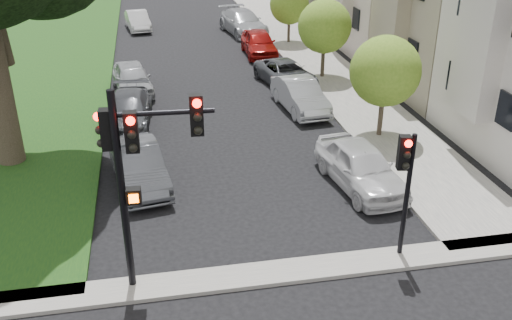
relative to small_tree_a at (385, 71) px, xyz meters
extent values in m
cube|color=#163B14|center=(-15.20, 13.73, -2.76)|extent=(8.00, 44.00, 0.12)
cube|color=slate|center=(0.55, 13.73, -2.76)|extent=(3.50, 44.00, 0.12)
cube|color=slate|center=(-6.20, -8.27, -2.76)|extent=(60.00, 1.00, 0.12)
cube|color=#B8AF9F|center=(2.45, -2.27, 1.68)|extent=(0.70, 2.20, 5.50)
cube|color=black|center=(2.75, -2.27, 2.68)|extent=(0.08, 3.60, 6.00)
cube|color=gray|center=(2.45, 5.23, 1.68)|extent=(0.70, 2.20, 5.50)
cylinder|color=#2D2515|center=(0.00, 0.00, -1.81)|extent=(0.20, 0.20, 2.02)
sphere|color=#54841F|center=(0.00, 0.00, 0.01)|extent=(2.82, 2.82, 2.82)
cylinder|color=#2D2515|center=(0.00, 8.13, -1.82)|extent=(0.20, 0.20, 2.00)
sphere|color=#54841F|center=(0.00, 8.13, -0.01)|extent=(2.80, 2.80, 2.80)
cylinder|color=#2D2515|center=(0.00, 15.77, -1.91)|extent=(0.18, 0.18, 1.80)
sphere|color=#54841F|center=(0.00, 15.77, -0.29)|extent=(2.53, 2.53, 2.53)
cylinder|color=black|center=(-10.00, -8.07, -0.12)|extent=(0.20, 0.20, 5.39)
cylinder|color=black|center=(-8.86, -8.07, 1.95)|extent=(2.28, 0.25, 0.12)
cube|color=black|center=(-9.64, -8.07, 1.54)|extent=(0.33, 0.29, 0.99)
cube|color=black|center=(-8.13, -8.07, 1.85)|extent=(0.33, 0.29, 0.99)
cube|color=black|center=(-10.21, -7.82, 1.54)|extent=(0.29, 0.33, 0.99)
sphere|color=#FF0C05|center=(-9.64, -8.23, 1.87)|extent=(0.21, 0.21, 0.21)
sphere|color=black|center=(-9.64, -8.23, 1.21)|extent=(0.21, 0.21, 0.21)
cube|color=black|center=(-9.74, -8.07, -0.12)|extent=(0.38, 0.28, 0.39)
cube|color=#FF5905|center=(-9.74, -8.22, -0.12)|extent=(0.23, 0.03, 0.23)
cylinder|color=black|center=(-2.62, -8.07, -0.95)|extent=(0.16, 0.16, 3.73)
cube|color=black|center=(-2.86, -8.07, 0.42)|extent=(0.34, 0.31, 0.93)
sphere|color=#FF0C05|center=(-2.86, -8.22, 0.74)|extent=(0.20, 0.20, 0.20)
imported|color=silver|center=(-2.30, -3.93, -2.05)|extent=(2.36, 4.71, 1.54)
imported|color=#999BA0|center=(-2.42, 3.66, -2.10)|extent=(1.95, 4.49, 1.44)
imported|color=#3F4247|center=(-2.21, 7.29, -2.18)|extent=(2.95, 4.89, 1.27)
imported|color=maroon|center=(-2.47, 13.30, -2.05)|extent=(1.86, 4.50, 1.52)
imported|color=#999BA0|center=(-2.48, 19.03, -2.01)|extent=(3.14, 5.83, 1.61)
imported|color=#3F4247|center=(-9.77, -2.36, -2.10)|extent=(2.25, 4.55, 1.43)
imported|color=#3F4247|center=(-10.19, 3.30, -2.14)|extent=(2.31, 4.82, 1.35)
imported|color=#999BA0|center=(-10.03, 7.71, -2.09)|extent=(2.28, 4.47, 1.46)
imported|color=silver|center=(-9.71, 21.60, -2.15)|extent=(1.95, 4.18, 1.32)
camera|label=1|loc=(-9.09, -20.39, 6.63)|focal=40.00mm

